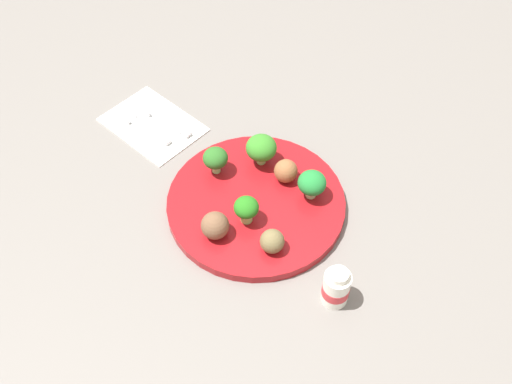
{
  "coord_description": "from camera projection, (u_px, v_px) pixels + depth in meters",
  "views": [
    {
      "loc": [
        -0.42,
        0.39,
        0.73
      ],
      "look_at": [
        0.0,
        0.0,
        0.04
      ],
      "focal_mm": 41.16,
      "sensor_mm": 36.0,
      "label": 1
    }
  ],
  "objects": [
    {
      "name": "knife",
      "position": [
        157.0,
        115.0,
        1.05
      ],
      "size": [
        0.15,
        0.04,
        0.01
      ],
      "color": "silver",
      "rests_on": "napkin"
    },
    {
      "name": "meatball_center",
      "position": [
        286.0,
        171.0,
        0.93
      ],
      "size": [
        0.04,
        0.04,
        0.04
      ],
      "primitive_type": "sphere",
      "color": "brown",
      "rests_on": "plate"
    },
    {
      "name": "napkin",
      "position": [
        153.0,
        124.0,
        1.04
      ],
      "size": [
        0.18,
        0.13,
        0.01
      ],
      "primitive_type": "cube",
      "rotation": [
        0.0,
        0.0,
        0.09
      ],
      "color": "white",
      "rests_on": "ground_plane"
    },
    {
      "name": "broccoli_floret_far_rim",
      "position": [
        246.0,
        208.0,
        0.87
      ],
      "size": [
        0.04,
        0.04,
        0.05
      ],
      "color": "#97CC6E",
      "rests_on": "plate"
    },
    {
      "name": "fork",
      "position": [
        141.0,
        125.0,
        1.03
      ],
      "size": [
        0.12,
        0.03,
        0.01
      ],
      "color": "silver",
      "rests_on": "napkin"
    },
    {
      "name": "broccoli_floret_front_left",
      "position": [
        261.0,
        148.0,
        0.94
      ],
      "size": [
        0.05,
        0.05,
        0.05
      ],
      "color": "#94CE71",
      "rests_on": "plate"
    },
    {
      "name": "meatball_back_left",
      "position": [
        215.0,
        225.0,
        0.86
      ],
      "size": [
        0.04,
        0.04,
        0.04
      ],
      "primitive_type": "sphere",
      "color": "brown",
      "rests_on": "plate"
    },
    {
      "name": "plate",
      "position": [
        256.0,
        203.0,
        0.92
      ],
      "size": [
        0.28,
        0.28,
        0.02
      ],
      "primitive_type": "cylinder",
      "color": "maroon",
      "rests_on": "ground_plane"
    },
    {
      "name": "yogurt_bottle",
      "position": [
        336.0,
        287.0,
        0.8
      ],
      "size": [
        0.04,
        0.04,
        0.07
      ],
      "color": "white",
      "rests_on": "ground_plane"
    },
    {
      "name": "meatball_back_right",
      "position": [
        272.0,
        241.0,
        0.85
      ],
      "size": [
        0.04,
        0.04,
        0.04
      ],
      "primitive_type": "sphere",
      "color": "brown",
      "rests_on": "plate"
    },
    {
      "name": "ground_plane",
      "position": [
        256.0,
        206.0,
        0.93
      ],
      "size": [
        4.0,
        4.0,
        0.0
      ],
      "primitive_type": "plane",
      "color": "slate"
    },
    {
      "name": "broccoli_floret_mid_left",
      "position": [
        312.0,
        183.0,
        0.9
      ],
      "size": [
        0.04,
        0.04,
        0.05
      ],
      "color": "#AABC81",
      "rests_on": "plate"
    },
    {
      "name": "broccoli_floret_front_right",
      "position": [
        215.0,
        158.0,
        0.93
      ],
      "size": [
        0.04,
        0.04,
        0.05
      ],
      "color": "#99D07D",
      "rests_on": "plate"
    }
  ]
}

